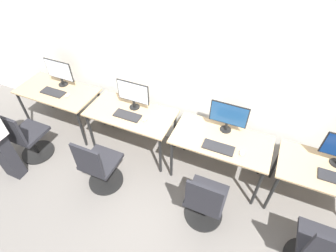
{
  "coord_description": "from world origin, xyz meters",
  "views": [
    {
      "loc": [
        0.94,
        -2.03,
        3.13
      ],
      "look_at": [
        0.0,
        0.13,
        0.88
      ],
      "focal_mm": 28.0,
      "sensor_mm": 36.0,
      "label": 1
    }
  ],
  "objects_px": {
    "monitor_left": "(133,94)",
    "mouse_left": "(145,119)",
    "office_chair_far_left": "(27,139)",
    "keyboard_far_left": "(53,92)",
    "monitor_far_left": "(59,71)",
    "mouse_far_left": "(67,95)",
    "keyboard_right": "(218,147)",
    "keyboard_left": "(127,115)",
    "office_chair_right": "(205,203)",
    "monitor_right": "(228,116)",
    "office_chair_far_right": "(318,252)",
    "office_chair_left": "(100,168)",
    "mouse_right": "(242,153)"
  },
  "relations": [
    {
      "from": "mouse_far_left",
      "to": "office_chair_right",
      "type": "relative_size",
      "value": 0.1
    },
    {
      "from": "monitor_left",
      "to": "keyboard_right",
      "type": "bearing_deg",
      "value": -11.96
    },
    {
      "from": "monitor_left",
      "to": "mouse_left",
      "type": "bearing_deg",
      "value": -35.11
    },
    {
      "from": "keyboard_far_left",
      "to": "mouse_left",
      "type": "relative_size",
      "value": 4.25
    },
    {
      "from": "office_chair_left",
      "to": "monitor_left",
      "type": "bearing_deg",
      "value": 86.04
    },
    {
      "from": "monitor_left",
      "to": "office_chair_left",
      "type": "distance_m",
      "value": 1.08
    },
    {
      "from": "office_chair_far_left",
      "to": "mouse_right",
      "type": "height_order",
      "value": "office_chair_far_left"
    },
    {
      "from": "mouse_far_left",
      "to": "monitor_left",
      "type": "height_order",
      "value": "monitor_left"
    },
    {
      "from": "mouse_far_left",
      "to": "office_chair_far_left",
      "type": "relative_size",
      "value": 0.1
    },
    {
      "from": "mouse_far_left",
      "to": "office_chair_right",
      "type": "xyz_separation_m",
      "value": [
        2.41,
        -0.67,
        -0.37
      ]
    },
    {
      "from": "monitor_far_left",
      "to": "office_chair_far_left",
      "type": "xyz_separation_m",
      "value": [
        -0.01,
        -0.93,
        -0.6
      ]
    },
    {
      "from": "mouse_right",
      "to": "office_chair_far_right",
      "type": "height_order",
      "value": "office_chair_far_right"
    },
    {
      "from": "office_chair_far_left",
      "to": "keyboard_far_left",
      "type": "bearing_deg",
      "value": 88.92
    },
    {
      "from": "keyboard_left",
      "to": "office_chair_left",
      "type": "bearing_deg",
      "value": -95.13
    },
    {
      "from": "monitor_far_left",
      "to": "keyboard_far_left",
      "type": "distance_m",
      "value": 0.33
    },
    {
      "from": "office_chair_left",
      "to": "office_chair_right",
      "type": "relative_size",
      "value": 1.0
    },
    {
      "from": "office_chair_far_right",
      "to": "keyboard_right",
      "type": "bearing_deg",
      "value": 153.19
    },
    {
      "from": "mouse_right",
      "to": "mouse_left",
      "type": "bearing_deg",
      "value": 176.8
    },
    {
      "from": "office_chair_far_left",
      "to": "office_chair_right",
      "type": "height_order",
      "value": "same"
    },
    {
      "from": "keyboard_far_left",
      "to": "office_chair_left",
      "type": "xyz_separation_m",
      "value": [
        1.25,
        -0.71,
        -0.36
      ]
    },
    {
      "from": "mouse_right",
      "to": "office_chair_right",
      "type": "height_order",
      "value": "office_chair_right"
    },
    {
      "from": "mouse_left",
      "to": "monitor_right",
      "type": "relative_size",
      "value": 0.19
    },
    {
      "from": "office_chair_far_left",
      "to": "office_chair_left",
      "type": "xyz_separation_m",
      "value": [
        1.26,
        -0.02,
        0.0
      ]
    },
    {
      "from": "monitor_left",
      "to": "office_chair_left",
      "type": "height_order",
      "value": "monitor_left"
    },
    {
      "from": "office_chair_far_right",
      "to": "mouse_far_left",
      "type": "bearing_deg",
      "value": 168.46
    },
    {
      "from": "monitor_far_left",
      "to": "monitor_left",
      "type": "relative_size",
      "value": 1.0
    },
    {
      "from": "mouse_far_left",
      "to": "mouse_right",
      "type": "xyz_separation_m",
      "value": [
        2.65,
        -0.08,
        0.0
      ]
    },
    {
      "from": "office_chair_right",
      "to": "keyboard_left",
      "type": "bearing_deg",
      "value": 154.81
    },
    {
      "from": "office_chair_far_left",
      "to": "office_chair_right",
      "type": "relative_size",
      "value": 1.0
    },
    {
      "from": "office_chair_far_left",
      "to": "keyboard_right",
      "type": "height_order",
      "value": "office_chair_far_left"
    },
    {
      "from": "keyboard_far_left",
      "to": "office_chair_far_left",
      "type": "xyz_separation_m",
      "value": [
        -0.01,
        -0.69,
        -0.36
      ]
    },
    {
      "from": "keyboard_far_left",
      "to": "mouse_left",
      "type": "bearing_deg",
      "value": 0.45
    },
    {
      "from": "mouse_left",
      "to": "office_chair_right",
      "type": "bearing_deg",
      "value": -31.13
    },
    {
      "from": "monitor_left",
      "to": "mouse_left",
      "type": "height_order",
      "value": "monitor_left"
    },
    {
      "from": "office_chair_far_left",
      "to": "office_chair_far_right",
      "type": "distance_m",
      "value": 3.9
    },
    {
      "from": "keyboard_left",
      "to": "office_chair_right",
      "type": "height_order",
      "value": "office_chair_right"
    },
    {
      "from": "office_chair_right",
      "to": "keyboard_far_left",
      "type": "bearing_deg",
      "value": 166.25
    },
    {
      "from": "office_chair_left",
      "to": "office_chair_far_right",
      "type": "height_order",
      "value": "same"
    },
    {
      "from": "keyboard_left",
      "to": "office_chair_far_right",
      "type": "distance_m",
      "value": 2.69
    },
    {
      "from": "keyboard_right",
      "to": "office_chair_right",
      "type": "bearing_deg",
      "value": -85.81
    },
    {
      "from": "keyboard_far_left",
      "to": "monitor_right",
      "type": "height_order",
      "value": "monitor_right"
    },
    {
      "from": "monitor_far_left",
      "to": "mouse_far_left",
      "type": "relative_size",
      "value": 5.31
    },
    {
      "from": "keyboard_left",
      "to": "mouse_left",
      "type": "xyz_separation_m",
      "value": [
        0.25,
        0.03,
        0.01
      ]
    },
    {
      "from": "office_chair_right",
      "to": "mouse_left",
      "type": "bearing_deg",
      "value": 148.87
    },
    {
      "from": "mouse_far_left",
      "to": "keyboard_right",
      "type": "height_order",
      "value": "mouse_far_left"
    },
    {
      "from": "keyboard_left",
      "to": "mouse_left",
      "type": "bearing_deg",
      "value": 6.33
    },
    {
      "from": "keyboard_left",
      "to": "office_chair_left",
      "type": "relative_size",
      "value": 0.42
    },
    {
      "from": "office_chair_far_left",
      "to": "monitor_far_left",
      "type": "bearing_deg",
      "value": 89.2
    },
    {
      "from": "keyboard_far_left",
      "to": "mouse_right",
      "type": "height_order",
      "value": "mouse_right"
    },
    {
      "from": "monitor_right",
      "to": "office_chair_far_right",
      "type": "xyz_separation_m",
      "value": [
        1.26,
        -0.98,
        -0.6
      ]
    }
  ]
}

